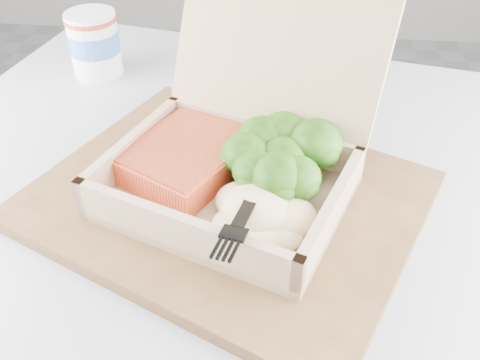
# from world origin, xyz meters

# --- Properties ---
(cafe_table) EXTENTS (1.00, 1.00, 0.74)m
(cafe_table) POSITION_xyz_m (0.35, -0.17, 0.55)
(cafe_table) COLOR black
(cafe_table) RESTS_ON floor
(serving_tray) EXTENTS (0.47, 0.43, 0.02)m
(serving_tray) POSITION_xyz_m (0.34, -0.14, 0.75)
(serving_tray) COLOR brown
(serving_tray) RESTS_ON cafe_table
(takeout_container) EXTENTS (0.31, 0.32, 0.21)m
(takeout_container) POSITION_xyz_m (0.36, -0.11, 0.81)
(takeout_container) COLOR tan
(takeout_container) RESTS_ON serving_tray
(salmon_fillet) EXTENTS (0.16, 0.17, 0.03)m
(salmon_fillet) POSITION_xyz_m (0.30, -0.11, 0.79)
(salmon_fillet) COLOR #FF5631
(salmon_fillet) RESTS_ON takeout_container
(broccoli_pile) EXTENTS (0.13, 0.13, 0.05)m
(broccoli_pile) POSITION_xyz_m (0.40, -0.13, 0.79)
(broccoli_pile) COLOR #407D1B
(broccoli_pile) RESTS_ON takeout_container
(mashed_potatoes) EXTENTS (0.11, 0.09, 0.04)m
(mashed_potatoes) POSITION_xyz_m (0.38, -0.20, 0.79)
(mashed_potatoes) COLOR beige
(mashed_potatoes) RESTS_ON takeout_container
(plastic_fork) EXTENTS (0.05, 0.16, 0.02)m
(plastic_fork) POSITION_xyz_m (0.38, -0.17, 0.80)
(plastic_fork) COLOR black
(plastic_fork) RESTS_ON mashed_potatoes
(paper_cup) EXTENTS (0.07, 0.07, 0.09)m
(paper_cup) POSITION_xyz_m (0.12, 0.13, 0.79)
(paper_cup) COLOR silver
(paper_cup) RESTS_ON cafe_table
(receipt) EXTENTS (0.12, 0.15, 0.00)m
(receipt) POSITION_xyz_m (0.39, 0.06, 0.75)
(receipt) COLOR silver
(receipt) RESTS_ON cafe_table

